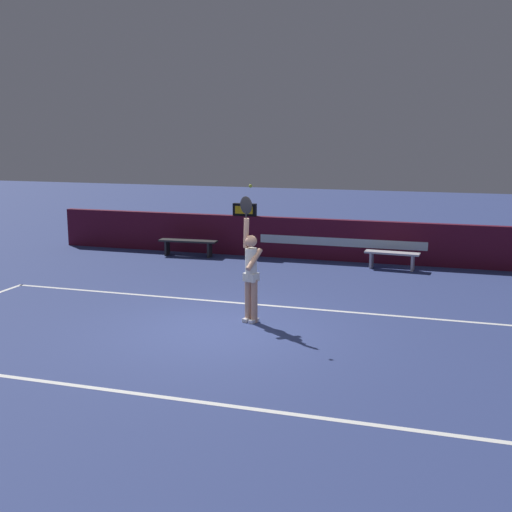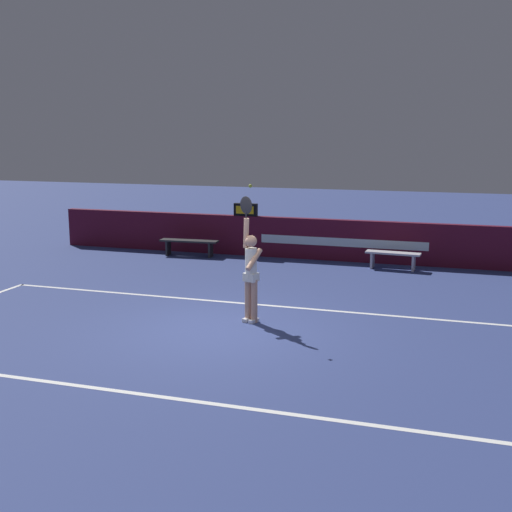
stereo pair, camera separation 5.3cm
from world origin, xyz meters
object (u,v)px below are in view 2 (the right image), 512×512
tennis_player (251,271)px  courtside_bench_near (189,244)px  tennis_ball (250,186)px  courtside_bench_far (393,256)px  speed_display (246,210)px

tennis_player → courtside_bench_near: (-3.84, 5.87, -0.64)m
tennis_player → courtside_bench_near: bearing=123.2°
tennis_ball → courtside_bench_near: (-3.92, 6.13, -2.30)m
tennis_player → courtside_bench_far: (2.14, 5.79, -0.66)m
courtside_bench_near → courtside_bench_far: 5.98m
speed_display → tennis_player: tennis_player is taller
tennis_ball → speed_display: bearing=109.2°
speed_display → courtside_bench_near: (-1.55, -0.68, -0.99)m
courtside_bench_near → courtside_bench_far: (5.98, -0.08, -0.02)m
courtside_bench_near → courtside_bench_far: courtside_bench_near is taller
tennis_player → tennis_ball: bearing=-72.9°
courtside_bench_near → courtside_bench_far: bearing=-0.8°
courtside_bench_far → tennis_ball: bearing=-108.7°
tennis_ball → courtside_bench_far: size_ratio=0.04×
tennis_ball → courtside_bench_far: 6.80m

